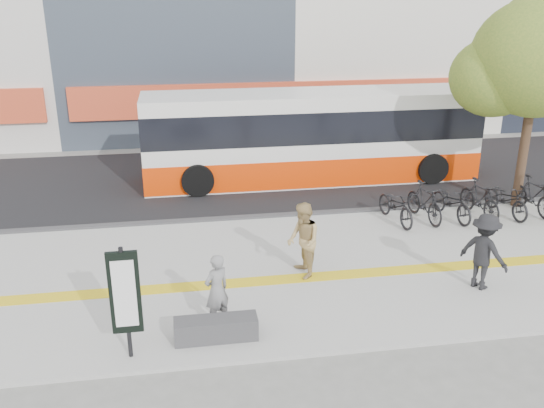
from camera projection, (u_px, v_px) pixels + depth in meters
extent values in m
plane|color=slate|center=(331.00, 301.00, 12.80)|extent=(120.00, 120.00, 0.00)
cube|color=gray|center=(315.00, 269.00, 14.17)|extent=(40.00, 7.00, 0.08)
cube|color=gold|center=(320.00, 276.00, 13.69)|extent=(40.00, 0.45, 0.01)
cube|color=black|center=(267.00, 177.00, 21.11)|extent=(40.00, 8.00, 0.06)
cube|color=#363639|center=(288.00, 216.00, 17.40)|extent=(40.00, 0.25, 0.14)
cube|color=#D44828|center=(294.00, 97.00, 25.41)|extent=(19.00, 0.50, 1.40)
cube|color=#363639|center=(216.00, 329.00, 11.19)|extent=(1.60, 0.45, 0.45)
cylinder|color=black|center=(126.00, 304.00, 10.36)|extent=(0.08, 0.08, 2.20)
cube|color=black|center=(125.00, 293.00, 10.28)|extent=(0.55, 0.08, 1.60)
cube|color=white|center=(125.00, 294.00, 10.24)|extent=(0.40, 0.02, 1.30)
cylinder|color=#342117|center=(523.00, 156.00, 17.66)|extent=(0.28, 0.28, 3.20)
ellipsoid|color=#486C24|center=(538.00, 58.00, 16.65)|extent=(3.80, 3.80, 3.42)
ellipsoid|color=#486C24|center=(494.00, 77.00, 17.17)|extent=(2.60, 2.60, 2.34)
ellipsoid|color=#486C24|center=(536.00, 27.00, 17.16)|extent=(2.20, 2.20, 1.98)
cube|color=silver|center=(311.00, 136.00, 20.33)|extent=(11.59, 2.41, 3.09)
cube|color=#E13604|center=(311.00, 164.00, 20.68)|extent=(11.60, 2.43, 0.97)
cube|color=black|center=(312.00, 121.00, 20.15)|extent=(11.60, 2.43, 1.06)
cylinder|color=black|center=(198.00, 180.00, 18.95)|extent=(1.06, 0.34, 1.06)
cylinder|color=black|center=(195.00, 160.00, 21.18)|extent=(1.06, 0.34, 1.06)
cylinder|color=black|center=(432.00, 168.00, 20.19)|extent=(1.06, 0.34, 1.06)
cylinder|color=black|center=(406.00, 151.00, 22.42)|extent=(1.06, 0.34, 1.06)
imported|color=black|center=(396.00, 206.00, 16.75)|extent=(0.95, 2.00, 1.01)
imported|color=black|center=(424.00, 202.00, 16.86)|extent=(0.80, 1.92, 1.12)
imported|color=black|center=(452.00, 202.00, 17.01)|extent=(0.95, 2.00, 1.01)
imported|color=black|center=(480.00, 199.00, 17.13)|extent=(0.80, 1.92, 1.12)
imported|color=black|center=(506.00, 199.00, 17.28)|extent=(0.95, 2.00, 1.01)
imported|color=black|center=(533.00, 196.00, 17.39)|extent=(0.80, 1.92, 1.12)
imported|color=black|center=(217.00, 290.00, 11.49)|extent=(0.67, 0.61, 1.54)
imported|color=tan|center=(303.00, 241.00, 13.44)|extent=(0.77, 0.94, 1.80)
imported|color=black|center=(484.00, 251.00, 12.93)|extent=(1.16, 1.31, 1.77)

